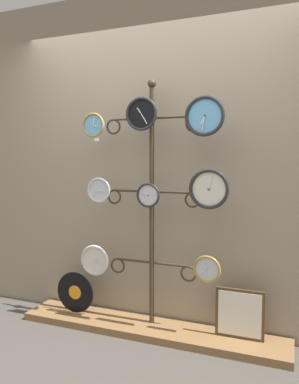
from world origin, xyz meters
name	(u,v)px	position (x,y,z in m)	size (l,w,h in m)	color
ground_plane	(131,353)	(0.00, 0.00, 0.00)	(12.00, 12.00, 0.00)	#47423D
shop_wall	(159,159)	(0.00, 0.57, 1.40)	(4.40, 0.04, 2.80)	gray
low_shelf	(149,329)	(0.00, 0.35, 0.03)	(2.20, 0.36, 0.06)	brown
display_stand	(152,251)	(0.00, 0.41, 0.66)	(0.81, 0.43, 2.03)	#382D1E
clock_top_left	(93,125)	(-0.47, 0.32, 1.68)	(0.20, 0.04, 0.20)	#60A8DB
clock_top_center	(142,114)	(-0.04, 0.30, 1.75)	(0.26, 0.04, 0.26)	black
clock_top_right	(205,116)	(0.45, 0.30, 1.71)	(0.29, 0.04, 0.29)	#60A8DB
clock_middle_left	(99,190)	(-0.44, 0.33, 1.15)	(0.21, 0.04, 0.21)	silver
clock_middle_center	(148,195)	(0.00, 0.34, 1.12)	(0.19, 0.04, 0.19)	silver
clock_middle_right	(209,189)	(0.48, 0.32, 1.18)	(0.30, 0.04, 0.30)	silver
clock_bottom_left	(95,260)	(-0.48, 0.32, 0.56)	(0.26, 0.04, 0.26)	silver
clock_bottom_right	(207,269)	(0.47, 0.33, 0.58)	(0.21, 0.04, 0.21)	silver
vinyl_record	(75,292)	(-0.70, 0.35, 0.24)	(0.36, 0.01, 0.36)	black
picture_frame	(240,314)	(0.71, 0.39, 0.25)	(0.36, 0.02, 0.38)	#4C381E
price_tag_upper	(96,139)	(-0.45, 0.32, 1.56)	(0.04, 0.00, 0.03)	white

